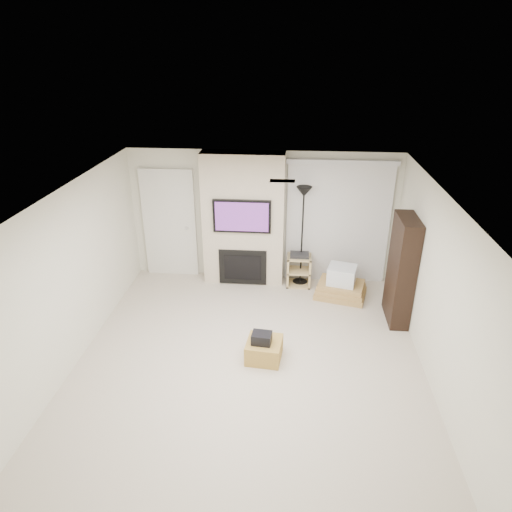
# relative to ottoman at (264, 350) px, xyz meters

# --- Properties ---
(floor) EXTENTS (5.00, 5.50, 0.00)m
(floor) POSITION_rel_ottoman_xyz_m (-0.21, -0.11, -0.15)
(floor) COLOR beige
(floor) RESTS_ON ground
(ceiling) EXTENTS (5.00, 5.50, 0.00)m
(ceiling) POSITION_rel_ottoman_xyz_m (-0.21, -0.11, 2.35)
(ceiling) COLOR white
(ceiling) RESTS_ON wall_back
(wall_back) EXTENTS (5.00, 0.00, 2.50)m
(wall_back) POSITION_rel_ottoman_xyz_m (-0.21, 2.64, 1.10)
(wall_back) COLOR beige
(wall_back) RESTS_ON ground
(wall_front) EXTENTS (5.00, 0.00, 2.50)m
(wall_front) POSITION_rel_ottoman_xyz_m (-0.21, -2.86, 1.10)
(wall_front) COLOR beige
(wall_front) RESTS_ON ground
(wall_left) EXTENTS (0.00, 5.50, 2.50)m
(wall_left) POSITION_rel_ottoman_xyz_m (-2.71, -0.11, 1.10)
(wall_left) COLOR beige
(wall_left) RESTS_ON ground
(wall_right) EXTENTS (0.00, 5.50, 2.50)m
(wall_right) POSITION_rel_ottoman_xyz_m (2.29, -0.11, 1.10)
(wall_right) COLOR beige
(wall_right) RESTS_ON ground
(hvac_vent) EXTENTS (0.35, 0.18, 0.01)m
(hvac_vent) POSITION_rel_ottoman_xyz_m (0.19, 0.69, 2.35)
(hvac_vent) COLOR silver
(hvac_vent) RESTS_ON ceiling
(ottoman) EXTENTS (0.55, 0.55, 0.30)m
(ottoman) POSITION_rel_ottoman_xyz_m (0.00, 0.00, 0.00)
(ottoman) COLOR #A77F37
(ottoman) RESTS_ON floor
(black_bag) EXTENTS (0.30, 0.25, 0.16)m
(black_bag) POSITION_rel_ottoman_xyz_m (-0.03, -0.04, 0.23)
(black_bag) COLOR black
(black_bag) RESTS_ON ottoman
(fireplace_wall) EXTENTS (1.50, 0.47, 2.50)m
(fireplace_wall) POSITION_rel_ottoman_xyz_m (-0.56, 2.43, 1.09)
(fireplace_wall) COLOR beige
(fireplace_wall) RESTS_ON floor
(entry_door) EXTENTS (1.02, 0.11, 2.14)m
(entry_door) POSITION_rel_ottoman_xyz_m (-2.01, 2.60, 0.90)
(entry_door) COLOR silver
(entry_door) RESTS_ON floor
(vertical_blinds) EXTENTS (1.98, 0.10, 2.37)m
(vertical_blinds) POSITION_rel_ottoman_xyz_m (1.19, 2.59, 1.12)
(vertical_blinds) COLOR silver
(vertical_blinds) RESTS_ON floor
(floor_lamp) EXTENTS (0.28, 0.28, 1.92)m
(floor_lamp) POSITION_rel_ottoman_xyz_m (0.53, 2.39, 1.36)
(floor_lamp) COLOR black
(floor_lamp) RESTS_ON floor
(av_stand) EXTENTS (0.45, 0.38, 0.66)m
(av_stand) POSITION_rel_ottoman_xyz_m (0.50, 2.31, 0.20)
(av_stand) COLOR tan
(av_stand) RESTS_ON floor
(box_stack) EXTENTS (1.02, 0.86, 0.59)m
(box_stack) POSITION_rel_ottoman_xyz_m (1.27, 1.95, 0.07)
(box_stack) COLOR #B2884C
(box_stack) RESTS_ON floor
(bookshelf) EXTENTS (0.30, 0.80, 1.80)m
(bookshelf) POSITION_rel_ottoman_xyz_m (2.13, 1.28, 0.75)
(bookshelf) COLOR black
(bookshelf) RESTS_ON floor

